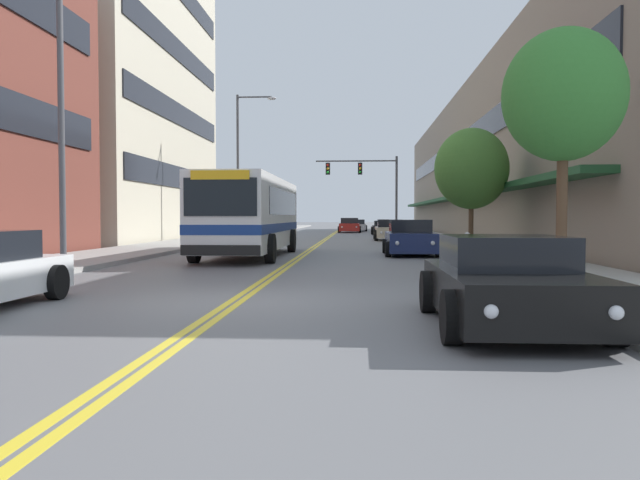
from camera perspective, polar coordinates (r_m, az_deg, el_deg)
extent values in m
plane|color=slate|center=(48.55, 0.88, 0.32)|extent=(240.00, 240.00, 0.00)
cube|color=#9E9B96|center=(49.44, -7.71, 0.42)|extent=(3.79, 106.00, 0.15)
cube|color=#9E9B96|center=(48.76, 9.59, 0.38)|extent=(3.79, 106.00, 0.15)
cube|color=yellow|center=(48.55, 0.76, 0.32)|extent=(0.14, 106.00, 0.01)
cube|color=yellow|center=(48.54, 1.00, 0.32)|extent=(0.14, 106.00, 0.01)
cube|color=beige|center=(45.51, -20.40, 15.80)|extent=(12.00, 21.27, 24.79)
cube|color=black|center=(42.21, -12.70, 5.60)|extent=(0.08, 19.57, 1.40)
cube|color=black|center=(42.66, -12.74, 11.14)|extent=(0.08, 19.57, 1.40)
cube|color=black|center=(43.50, -12.79, 16.53)|extent=(0.08, 19.57, 1.40)
cube|color=gray|center=(49.91, 16.71, 6.48)|extent=(8.00, 68.00, 10.80)
cube|color=#1E4C28|center=(48.95, 11.47, 3.68)|extent=(1.10, 61.20, 0.24)
cube|color=black|center=(49.27, 12.10, 8.10)|extent=(0.08, 61.20, 1.40)
cube|color=silver|center=(24.67, -6.35, 2.43)|extent=(2.53, 10.79, 2.68)
cube|color=navy|center=(24.67, -6.34, 1.19)|extent=(2.55, 10.81, 0.32)
cube|color=black|center=(25.20, -6.14, 3.40)|extent=(2.56, 8.42, 0.96)
cube|color=black|center=(19.36, -9.11, 3.92)|extent=(2.27, 0.04, 1.18)
cube|color=yellow|center=(19.38, -9.13, 5.90)|extent=(1.82, 0.06, 0.28)
cube|color=black|center=(19.36, -9.10, -0.94)|extent=(2.48, 0.08, 0.32)
cylinder|color=black|center=(21.39, -11.44, -0.74)|extent=(0.30, 1.00, 1.00)
cylinder|color=black|center=(20.87, -4.57, -0.78)|extent=(0.30, 1.00, 1.00)
cylinder|color=black|center=(27.84, -7.91, -0.05)|extent=(0.30, 1.00, 1.00)
cylinder|color=black|center=(27.45, -2.61, -0.07)|extent=(0.30, 1.00, 1.00)
cylinder|color=black|center=(12.80, -22.97, -3.56)|extent=(0.22, 0.66, 0.66)
cube|color=red|center=(13.61, -22.54, -2.38)|extent=(0.18, 0.04, 0.10)
cube|color=#38383D|center=(44.98, -4.90, 0.76)|extent=(1.72, 4.17, 0.58)
cube|color=black|center=(45.13, -4.87, 1.42)|extent=(1.48, 1.83, 0.46)
cylinder|color=black|center=(43.85, -6.29, 0.53)|extent=(0.22, 0.65, 0.65)
cylinder|color=black|center=(43.58, -4.00, 0.53)|extent=(0.22, 0.65, 0.65)
cylinder|color=black|center=(46.40, -5.74, 0.62)|extent=(0.22, 0.65, 0.65)
cylinder|color=black|center=(46.14, -3.58, 0.62)|extent=(0.22, 0.65, 0.65)
sphere|color=silver|center=(43.00, -6.11, 0.72)|extent=(0.16, 0.16, 0.16)
sphere|color=silver|center=(42.81, -4.52, 0.72)|extent=(0.16, 0.16, 0.16)
cube|color=red|center=(47.14, -5.27, 0.85)|extent=(0.18, 0.04, 0.10)
cube|color=red|center=(46.97, -3.78, 0.85)|extent=(0.18, 0.04, 0.10)
cube|color=black|center=(9.26, 16.72, -4.53)|extent=(1.89, 4.19, 0.63)
cube|color=black|center=(9.38, 16.52, -1.06)|extent=(1.63, 1.85, 0.47)
cylinder|color=black|center=(7.83, 11.93, -6.90)|extent=(0.22, 0.68, 0.68)
cylinder|color=black|center=(8.34, 25.31, -6.51)|extent=(0.22, 0.68, 0.68)
cylinder|color=black|center=(10.39, 9.84, -4.66)|extent=(0.22, 0.68, 0.68)
cylinder|color=black|center=(10.77, 20.17, -4.51)|extent=(0.22, 0.68, 0.68)
sphere|color=silver|center=(7.06, 15.39, -6.33)|extent=(0.16, 0.16, 0.16)
sphere|color=silver|center=(7.45, 25.48, -6.02)|extent=(0.16, 0.16, 0.16)
cube|color=red|center=(11.20, 10.86, -3.17)|extent=(0.18, 0.04, 0.10)
cube|color=red|center=(11.45, 17.65, -3.11)|extent=(0.18, 0.04, 0.10)
cube|color=#19234C|center=(25.58, 8.25, -0.16)|extent=(1.88, 4.24, 0.75)
cube|color=black|center=(25.73, 8.23, 1.27)|extent=(1.62, 1.86, 0.52)
cylinder|color=black|center=(24.22, 6.24, -0.85)|extent=(0.22, 0.60, 0.60)
cylinder|color=black|center=(24.38, 10.76, -0.85)|extent=(0.22, 0.60, 0.60)
cylinder|color=black|center=(26.84, 5.97, -0.55)|extent=(0.22, 0.60, 0.60)
cylinder|color=black|center=(26.99, 10.06, -0.56)|extent=(0.22, 0.60, 0.60)
sphere|color=silver|center=(23.40, 7.08, -0.28)|extent=(0.16, 0.16, 0.16)
sphere|color=silver|center=(23.51, 10.28, -0.28)|extent=(0.16, 0.16, 0.16)
cube|color=red|center=(27.65, 6.50, 0.10)|extent=(0.18, 0.04, 0.10)
cube|color=red|center=(27.75, 9.29, 0.09)|extent=(0.18, 0.04, 0.10)
cube|color=#232328|center=(54.22, 5.75, 1.02)|extent=(1.71, 4.25, 0.61)
cube|color=black|center=(54.38, 5.75, 1.55)|extent=(1.47, 1.87, 0.41)
cylinder|color=black|center=(52.88, 4.86, 0.82)|extent=(0.22, 0.67, 0.67)
cylinder|color=black|center=(52.95, 6.76, 0.82)|extent=(0.22, 0.67, 0.67)
cylinder|color=black|center=(55.52, 4.80, 0.89)|extent=(0.22, 0.67, 0.67)
cylinder|color=black|center=(55.58, 6.61, 0.88)|extent=(0.22, 0.67, 0.67)
sphere|color=silver|center=(52.06, 5.19, 1.00)|extent=(0.16, 0.16, 0.16)
sphere|color=silver|center=(52.11, 6.50, 1.00)|extent=(0.16, 0.16, 0.16)
cube|color=red|center=(56.34, 5.05, 1.09)|extent=(0.18, 0.04, 0.10)
cube|color=red|center=(56.38, 6.30, 1.09)|extent=(0.18, 0.04, 0.10)
cube|color=beige|center=(41.52, 6.41, 0.72)|extent=(1.84, 4.50, 0.67)
cube|color=black|center=(41.69, 6.40, 1.53)|extent=(1.59, 1.98, 0.51)
cylinder|color=black|center=(40.09, 5.16, 0.41)|extent=(0.22, 0.69, 0.69)
cylinder|color=black|center=(40.19, 7.85, 0.40)|extent=(0.22, 0.69, 0.69)
cylinder|color=black|center=(42.89, 5.05, 0.52)|extent=(0.22, 0.69, 0.69)
cylinder|color=black|center=(42.98, 7.57, 0.52)|extent=(0.22, 0.69, 0.69)
sphere|color=silver|center=(39.22, 5.63, 0.68)|extent=(0.16, 0.16, 0.16)
sphere|color=silver|center=(39.29, 7.51, 0.68)|extent=(0.16, 0.16, 0.16)
cube|color=red|center=(43.75, 5.39, 0.84)|extent=(0.18, 0.04, 0.10)
cube|color=red|center=(43.82, 7.13, 0.83)|extent=(0.18, 0.04, 0.10)
cube|color=maroon|center=(61.00, 2.72, 1.20)|extent=(1.94, 4.77, 0.73)
cube|color=black|center=(61.19, 2.72, 1.79)|extent=(1.67, 2.10, 0.52)
cylinder|color=black|center=(59.55, 1.74, 0.96)|extent=(0.22, 0.63, 0.63)
cylinder|color=black|center=(59.52, 3.66, 0.96)|extent=(0.22, 0.63, 0.63)
cylinder|color=black|center=(62.51, 1.83, 1.02)|extent=(0.22, 0.63, 0.63)
cylinder|color=black|center=(62.48, 3.65, 1.01)|extent=(0.22, 0.63, 0.63)
sphere|color=silver|center=(58.61, 2.02, 1.20)|extent=(0.16, 0.16, 0.16)
sphere|color=silver|center=(58.59, 3.35, 1.19)|extent=(0.16, 0.16, 0.16)
cube|color=red|center=(63.41, 2.12, 1.27)|extent=(0.18, 0.04, 0.10)
cube|color=red|center=(63.39, 3.38, 1.27)|extent=(0.18, 0.04, 0.10)
cube|color=#B7B7BC|center=(67.13, 3.39, 1.22)|extent=(1.90, 4.63, 0.59)
cube|color=black|center=(67.31, 3.39, 1.68)|extent=(1.63, 2.04, 0.48)
cylinder|color=black|center=(65.71, 2.54, 1.07)|extent=(0.22, 0.62, 0.62)
cylinder|color=black|center=(65.70, 4.24, 1.06)|extent=(0.22, 0.62, 0.62)
cylinder|color=black|center=(68.58, 2.58, 1.11)|extent=(0.22, 0.62, 0.62)
cylinder|color=black|center=(68.57, 4.21, 1.11)|extent=(0.22, 0.62, 0.62)
sphere|color=silver|center=(64.80, 2.80, 1.21)|extent=(0.16, 0.16, 0.16)
sphere|color=silver|center=(64.80, 3.97, 1.21)|extent=(0.16, 0.16, 0.16)
cube|color=red|center=(69.46, 2.83, 1.28)|extent=(0.18, 0.04, 0.10)
cube|color=red|center=(69.46, 3.96, 1.28)|extent=(0.18, 0.04, 0.10)
cylinder|color=#47474C|center=(49.01, 7.00, 3.97)|extent=(0.18, 0.18, 6.25)
cylinder|color=#47474C|center=(49.09, 3.32, 7.23)|extent=(6.30, 0.11, 0.11)
cube|color=black|center=(49.04, 3.69, 6.53)|extent=(0.34, 0.26, 0.92)
sphere|color=red|center=(48.90, 3.69, 6.87)|extent=(0.18, 0.18, 0.18)
sphere|color=yellow|center=(48.88, 3.69, 6.54)|extent=(0.18, 0.18, 0.18)
sphere|color=green|center=(48.86, 3.69, 6.22)|extent=(0.18, 0.18, 0.18)
cylinder|color=black|center=(49.08, 3.69, 7.15)|extent=(0.02, 0.02, 0.14)
cube|color=black|center=(49.10, 0.73, 6.53)|extent=(0.34, 0.26, 0.92)
sphere|color=red|center=(48.96, 0.72, 6.87)|extent=(0.18, 0.18, 0.18)
sphere|color=yellow|center=(48.94, 0.72, 6.54)|extent=(0.18, 0.18, 0.18)
sphere|color=green|center=(48.92, 0.72, 6.22)|extent=(0.18, 0.18, 0.18)
cylinder|color=black|center=(49.14, 0.73, 7.15)|extent=(0.02, 0.02, 0.14)
cylinder|color=#47474C|center=(17.48, -22.60, 11.24)|extent=(0.16, 0.16, 8.75)
cylinder|color=#47474C|center=(39.59, -7.52, 6.51)|extent=(0.16, 0.16, 9.15)
cylinder|color=#47474C|center=(39.98, -6.00, 12.87)|extent=(2.15, 0.10, 0.10)
ellipsoid|color=#B2B2B7|center=(39.80, -4.43, 12.78)|extent=(0.56, 0.28, 0.20)
cylinder|color=brown|center=(14.94, 21.22, 2.29)|extent=(0.24, 0.24, 2.98)
ellipsoid|color=#387F33|center=(15.18, 21.36, 12.25)|extent=(2.67, 2.67, 2.93)
cylinder|color=brown|center=(28.00, 13.64, 1.39)|extent=(0.21, 0.21, 2.14)
ellipsoid|color=#42752D|center=(28.08, 13.68, 6.36)|extent=(3.20, 3.20, 3.52)
cylinder|color=#B7B7BC|center=(21.77, 13.30, -0.66)|extent=(0.22, 0.22, 0.74)
sphere|color=#B7B7BC|center=(21.75, 13.31, 0.45)|extent=(0.20, 0.20, 0.20)
cylinder|color=#B7B7BC|center=(21.74, 12.91, -0.45)|extent=(0.08, 0.10, 0.10)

